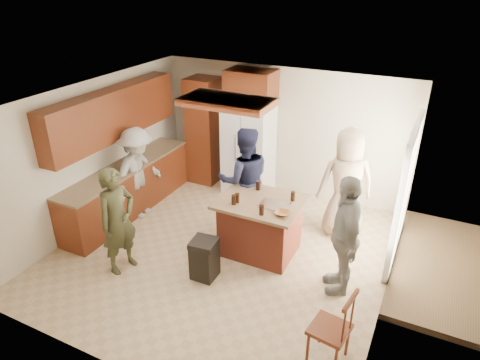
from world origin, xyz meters
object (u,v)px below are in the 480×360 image
at_px(person_behind_left, 244,180).
at_px(person_behind_right, 346,183).
at_px(kitchen_island, 260,226).
at_px(person_front_left, 118,221).
at_px(person_side_right, 344,235).
at_px(refrigerator, 249,150).
at_px(spindle_chair, 331,330).
at_px(person_counter, 138,173).
at_px(trash_bin, 204,259).

bearing_deg(person_behind_left, person_behind_right, 167.73).
bearing_deg(kitchen_island, person_front_left, -142.46).
height_order(person_front_left, person_side_right, person_side_right).
height_order(refrigerator, spindle_chair, refrigerator).
height_order(person_side_right, spindle_chair, person_side_right).
bearing_deg(person_side_right, person_front_left, -94.90).
relative_size(person_counter, trash_bin, 2.68).
bearing_deg(person_counter, person_behind_left, -76.42).
height_order(person_front_left, person_counter, person_counter).
bearing_deg(trash_bin, refrigerator, 101.98).
bearing_deg(kitchen_island, person_counter, 177.62).
xyz_separation_m(refrigerator, spindle_chair, (2.64, -3.43, -0.45)).
relative_size(person_behind_right, refrigerator, 1.05).
bearing_deg(spindle_chair, person_side_right, 99.43).
bearing_deg(spindle_chair, refrigerator, 127.57).
height_order(person_behind_right, person_side_right, person_behind_right).
xyz_separation_m(person_counter, trash_bin, (1.95, -1.04, -0.53)).
xyz_separation_m(person_behind_left, person_behind_right, (1.57, 0.60, 0.02)).
height_order(person_behind_left, person_counter, person_behind_left).
bearing_deg(person_behind_right, person_front_left, 16.59).
bearing_deg(person_behind_right, person_counter, -8.46).
bearing_deg(refrigerator, spindle_chair, -52.43).
xyz_separation_m(kitchen_island, trash_bin, (-0.47, -0.94, -0.16)).
distance_m(person_front_left, person_behind_right, 3.66).
bearing_deg(person_front_left, spindle_chair, -83.96).
bearing_deg(person_behind_left, spindle_chair, 101.39).
relative_size(trash_bin, spindle_chair, 0.63).
height_order(person_front_left, spindle_chair, person_front_left).
relative_size(person_behind_left, kitchen_island, 1.45).
bearing_deg(person_behind_right, kitchen_island, 22.52).
xyz_separation_m(person_side_right, kitchen_island, (-1.37, 0.31, -0.41)).
relative_size(person_front_left, spindle_chair, 1.67).
bearing_deg(person_front_left, person_behind_right, -36.77).
height_order(person_behind_left, person_side_right, person_behind_left).
distance_m(trash_bin, spindle_chair, 2.16).
relative_size(person_front_left, trash_bin, 2.64).
bearing_deg(spindle_chair, trash_bin, 162.04).
xyz_separation_m(person_behind_left, refrigerator, (-0.52, 1.29, -0.02)).
distance_m(person_behind_left, person_behind_right, 1.68).
height_order(person_behind_left, refrigerator, person_behind_left).
bearing_deg(person_front_left, trash_bin, -62.24).
bearing_deg(person_front_left, person_behind_left, -20.80).
xyz_separation_m(person_front_left, person_counter, (-0.73, 1.40, 0.01)).
xyz_separation_m(person_behind_right, kitchen_island, (-1.04, -1.14, -0.47)).
xyz_separation_m(person_front_left, person_side_right, (3.06, 0.99, 0.05)).
bearing_deg(person_behind_left, person_counter, -20.13).
bearing_deg(person_counter, refrigerator, -37.74).
bearing_deg(trash_bin, spindle_chair, -17.96).
bearing_deg(refrigerator, person_front_left, -101.46).
bearing_deg(person_front_left, kitchen_island, -41.05).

